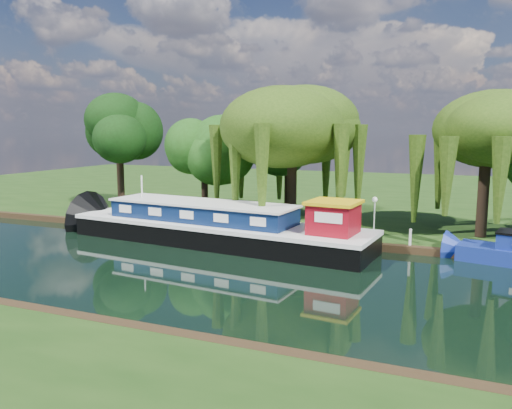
% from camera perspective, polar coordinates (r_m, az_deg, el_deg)
% --- Properties ---
extents(ground, '(120.00, 120.00, 0.00)m').
position_cam_1_polar(ground, '(24.11, 8.07, -9.29)').
color(ground, black).
extents(far_bank, '(120.00, 52.00, 0.45)m').
position_cam_1_polar(far_bank, '(57.01, 16.50, 1.01)').
color(far_bank, '#16320D').
rests_on(far_bank, ground).
extents(dutch_barge, '(21.00, 6.74, 4.36)m').
position_cam_1_polar(dutch_barge, '(32.49, -4.30, -2.61)').
color(dutch_barge, black).
rests_on(dutch_barge, ground).
extents(red_dinghy, '(4.04, 3.38, 0.72)m').
position_cam_1_polar(red_dinghy, '(31.41, -1.87, -4.99)').
color(red_dinghy, maroon).
rests_on(red_dinghy, ground).
extents(willow_left, '(7.96, 7.96, 9.54)m').
position_cam_1_polar(willow_left, '(35.99, 4.19, 8.57)').
color(willow_left, black).
rests_on(willow_left, far_bank).
extents(willow_right, '(7.04, 7.04, 8.57)m').
position_cam_1_polar(willow_right, '(35.06, 24.89, 6.71)').
color(willow_right, black).
rests_on(willow_right, far_bank).
extents(tree_far_left, '(4.83, 4.83, 7.78)m').
position_cam_1_polar(tree_far_left, '(40.49, -5.95, 6.28)').
color(tree_far_left, black).
rests_on(tree_far_left, far_bank).
extents(tree_far_back, '(5.39, 5.39, 9.07)m').
position_cam_1_polar(tree_far_back, '(46.08, -15.40, 7.52)').
color(tree_far_back, black).
rests_on(tree_far_back, far_bank).
extents(tree_far_mid, '(4.76, 4.76, 7.79)m').
position_cam_1_polar(tree_far_mid, '(41.80, 3.67, 6.44)').
color(tree_far_mid, black).
rests_on(tree_far_mid, far_bank).
extents(lamppost, '(0.36, 0.36, 2.56)m').
position_cam_1_polar(lamppost, '(33.54, 13.40, -0.14)').
color(lamppost, silver).
rests_on(lamppost, far_bank).
extents(mooring_posts, '(19.16, 0.16, 1.00)m').
position_cam_1_polar(mooring_posts, '(31.92, 10.94, -3.18)').
color(mooring_posts, silver).
rests_on(mooring_posts, far_bank).
extents(reeds_near, '(33.70, 1.50, 1.10)m').
position_cam_1_polar(reeds_near, '(16.27, 26.09, -17.06)').
color(reeds_near, '#154512').
rests_on(reeds_near, ground).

